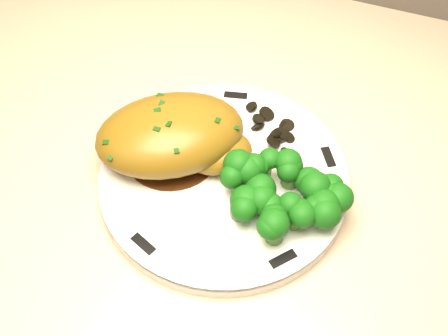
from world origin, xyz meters
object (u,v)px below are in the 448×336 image
(counter, at_px, (51,264))
(chicken_breast, at_px, (176,136))
(plate, at_px, (224,179))
(broccoli_florets, at_px, (284,194))

(counter, relative_size, chicken_breast, 11.97)
(counter, bearing_deg, chicken_breast, -3.72)
(plate, height_order, broccoli_florets, broccoli_florets)
(broccoli_florets, bearing_deg, counter, 173.95)
(broccoli_florets, bearing_deg, plate, 165.33)
(plate, distance_m, broccoli_florets, 0.07)
(counter, bearing_deg, plate, -4.39)
(plate, xyz_separation_m, broccoli_florets, (0.06, -0.02, 0.03))
(counter, distance_m, plate, 0.57)
(counter, relative_size, broccoli_florets, 18.75)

